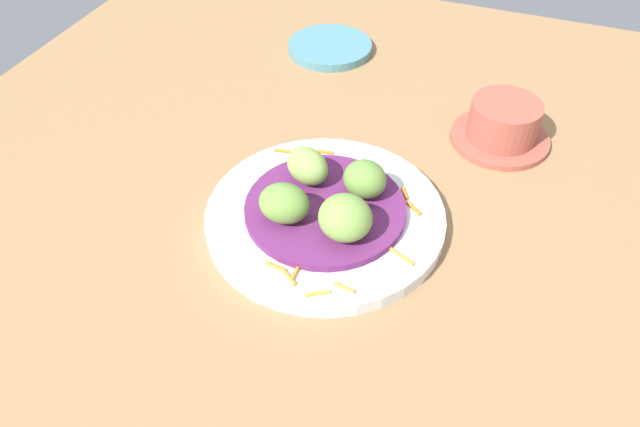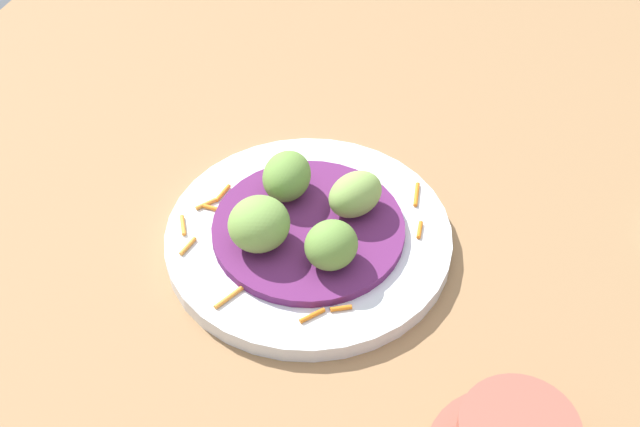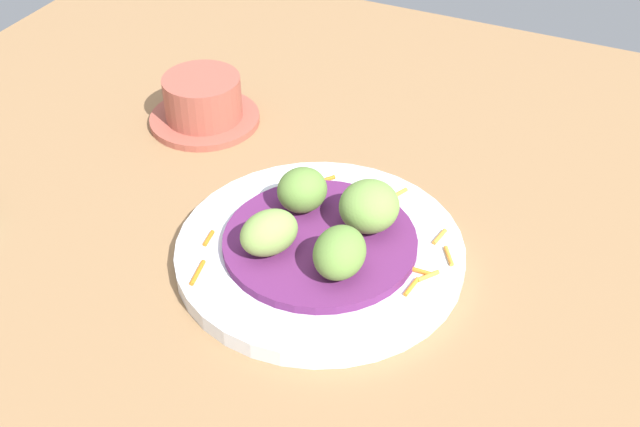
{
  "view_description": "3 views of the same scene",
  "coord_description": "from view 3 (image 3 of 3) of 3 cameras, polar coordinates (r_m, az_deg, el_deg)",
  "views": [
    {
      "loc": [
        -49.91,
        -17.08,
        49.98
      ],
      "look_at": [
        -6.14,
        -0.51,
        4.73
      ],
      "focal_mm": 34.26,
      "sensor_mm": 36.0,
      "label": 1
    },
    {
      "loc": [
        14.93,
        -50.76,
        61.22
      ],
      "look_at": [
        -3.67,
        0.13,
        5.8
      ],
      "focal_mm": 48.25,
      "sensor_mm": 36.0,
      "label": 2
    },
    {
      "loc": [
        -27.88,
        49.61,
        51.66
      ],
      "look_at": [
        -3.81,
        -2.16,
        5.91
      ],
      "focal_mm": 45.23,
      "sensor_mm": 36.0,
      "label": 3
    }
  ],
  "objects": [
    {
      "name": "guac_scoop_center",
      "position": [
        0.75,
        -1.27,
        1.67
      ],
      "size": [
        5.88,
        6.08,
        4.14
      ],
      "primitive_type": "ellipsoid",
      "rotation": [
        0.0,
        0.0,
        1.23
      ],
      "color": "olive",
      "rests_on": "cabbage_bed"
    },
    {
      "name": "guac_scoop_left",
      "position": [
        0.73,
        3.5,
        0.52
      ],
      "size": [
        6.85,
        6.98,
        4.66
      ],
      "primitive_type": "ellipsoid",
      "rotation": [
        0.0,
        0.0,
        4.4
      ],
      "color": "#759E47",
      "rests_on": "cabbage_bed"
    },
    {
      "name": "terracotta_bowl",
      "position": [
        0.93,
        -8.26,
        7.76
      ],
      "size": [
        12.57,
        12.57,
        5.67
      ],
      "color": "#A85142",
      "rests_on": "table_surface"
    },
    {
      "name": "carrot_garnish",
      "position": [
        0.74,
        2.52,
        -1.63
      ],
      "size": [
        21.81,
        20.63,
        0.4
      ],
      "color": "orange",
      "rests_on": "main_plate"
    },
    {
      "name": "guac_scoop_back",
      "position": [
        0.68,
        1.4,
        -2.78
      ],
      "size": [
        4.7,
        5.63,
        4.3
      ],
      "primitive_type": "ellipsoid",
      "rotation": [
        0.0,
        0.0,
        3.2
      ],
      "color": "olive",
      "rests_on": "cabbage_bed"
    },
    {
      "name": "guac_scoop_right",
      "position": [
        0.7,
        -3.62,
        -1.36
      ],
      "size": [
        6.2,
        6.71,
        4.01
      ],
      "primitive_type": "ellipsoid",
      "rotation": [
        0.0,
        0.0,
        1.05
      ],
      "color": "#84A851",
      "rests_on": "cabbage_bed"
    },
    {
      "name": "cabbage_bed",
      "position": [
        0.73,
        -0.0,
        -2.0
      ],
      "size": [
        17.67,
        17.67,
        0.88
      ],
      "primitive_type": "cylinder",
      "color": "#60235B",
      "rests_on": "main_plate"
    },
    {
      "name": "main_plate",
      "position": [
        0.74,
        -0.0,
        -2.75
      ],
      "size": [
        26.4,
        26.4,
        1.65
      ],
      "primitive_type": "cylinder",
      "color": "silver",
      "rests_on": "table_surface"
    },
    {
      "name": "table_surface",
      "position": [
        0.76,
        -3.29,
        -3.05
      ],
      "size": [
        110.0,
        110.0,
        2.0
      ],
      "primitive_type": "cube",
      "color": "#936D47",
      "rests_on": "ground"
    }
  ]
}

